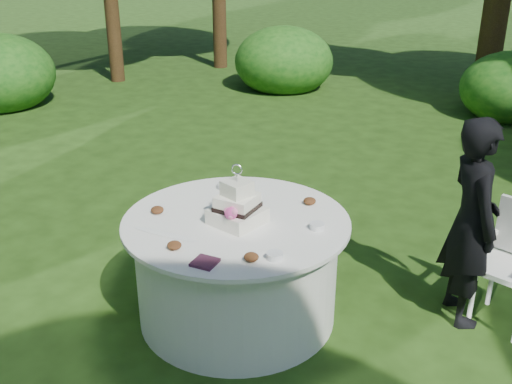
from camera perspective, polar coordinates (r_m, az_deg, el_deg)
ground at (r=4.47m, az=-1.77°, el=-11.51°), size 80.00×80.00×0.00m
napkins at (r=3.56m, az=-4.89°, el=-6.69°), size 0.14×0.14×0.02m
feather_plume at (r=3.92m, az=-8.74°, el=-3.96°), size 0.48×0.07×0.01m
guest at (r=4.35m, az=19.83°, el=-2.74°), size 0.57×0.65×1.49m
table at (r=4.26m, az=-1.84°, el=-7.22°), size 1.56×1.56×0.77m
cake at (r=3.98m, az=-1.81°, el=-1.49°), size 0.38×0.38×0.42m
votives at (r=4.03m, az=1.28°, el=-2.66°), size 0.98×0.92×0.04m
petal_cups at (r=3.93m, az=-3.04°, el=-3.29°), size 1.00×1.07×0.05m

